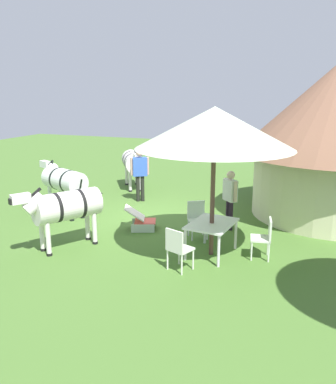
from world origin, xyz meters
The scene contains 12 objects.
ground_plane centered at (0.00, 0.00, 0.00)m, with size 36.00×36.00×0.00m, color #456B2B.
shade_umbrella centered at (1.96, 2.33, 2.81)m, with size 3.35×3.35×3.25m.
patio_dining_table centered at (1.96, 2.33, 0.65)m, with size 1.32×1.02×0.74m.
patio_chair_near_lawn centered at (1.00, 1.71, 0.52)m, with size 0.59×0.60×0.90m.
patio_chair_near_hut centered at (3.03, 1.91, 0.52)m, with size 0.55×0.56×0.90m.
patio_chair_east_end centered at (1.76, 3.46, 0.52)m, with size 0.50×0.49×0.90m.
guest_beside_umbrella centered at (0.18, 2.35, 0.95)m, with size 0.44×0.44×1.57m.
standing_watcher centered at (-1.52, -1.00, 1.03)m, with size 0.43×0.54×1.72m.
striped_lounge_chair centered at (1.00, 0.17, 0.26)m, with size 0.79×0.94×0.63m.
zebra_nearest_camera centered at (0.63, -2.45, 1.03)m, with size 1.19×2.03×1.58m.
zebra_by_umbrella centered at (-3.08, -1.99, 0.99)m, with size 1.88×1.43×1.53m.
zebra_toward_hut centered at (2.78, -0.90, 1.00)m, with size 1.93×1.37×1.53m.
Camera 1 is at (10.08, 4.38, 3.56)m, focal length 37.25 mm.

